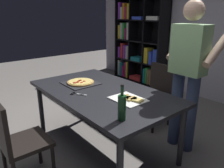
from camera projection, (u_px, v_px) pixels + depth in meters
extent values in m
plane|color=gray|center=(103.00, 146.00, 2.80)|extent=(12.00, 12.00, 0.00)
cube|color=#BCB7C6|center=(218.00, 25.00, 3.93)|extent=(6.40, 0.10, 2.80)
cube|color=#232328|center=(102.00, 92.00, 2.57)|extent=(1.80, 1.04, 0.04)
cylinder|color=#232328|center=(41.00, 109.00, 3.03)|extent=(0.06, 0.06, 0.71)
cylinder|color=#232328|center=(94.00, 94.00, 3.56)|extent=(0.06, 0.06, 0.71)
cylinder|color=#232328|center=(182.00, 137.00, 2.35)|extent=(0.06, 0.06, 0.71)
cube|color=black|center=(26.00, 142.00, 2.11)|extent=(0.42, 0.42, 0.04)
cube|color=black|center=(1.00, 126.00, 1.92)|extent=(0.42, 0.04, 0.45)
cylinder|color=black|center=(54.00, 164.00, 2.16)|extent=(0.04, 0.04, 0.41)
cylinder|color=black|center=(39.00, 147.00, 2.42)|extent=(0.04, 0.04, 0.41)
cylinder|color=black|center=(4.00, 160.00, 2.21)|extent=(0.04, 0.04, 0.41)
cube|color=black|center=(153.00, 98.00, 3.22)|extent=(0.42, 0.42, 0.04)
cube|color=black|center=(162.00, 79.00, 3.26)|extent=(0.42, 0.04, 0.45)
cylinder|color=black|center=(135.00, 111.00, 3.31)|extent=(0.04, 0.04, 0.41)
cylinder|color=black|center=(153.00, 120.00, 3.05)|extent=(0.04, 0.04, 0.41)
cylinder|color=black|center=(151.00, 105.00, 3.53)|extent=(0.04, 0.04, 0.41)
cylinder|color=black|center=(169.00, 112.00, 3.26)|extent=(0.04, 0.04, 0.41)
cube|color=black|center=(120.00, 39.00, 5.64)|extent=(0.03, 0.35, 1.95)
cube|color=black|center=(163.00, 44.00, 4.63)|extent=(0.03, 0.35, 1.95)
cube|color=black|center=(138.00, 80.00, 5.43)|extent=(1.40, 0.35, 0.03)
cube|color=black|center=(144.00, 41.00, 5.23)|extent=(1.40, 0.03, 1.95)
cube|color=black|center=(139.00, 61.00, 5.28)|extent=(1.34, 0.29, 0.03)
cube|color=black|center=(140.00, 41.00, 5.14)|extent=(1.34, 0.29, 0.03)
cube|color=black|center=(140.00, 20.00, 4.99)|extent=(1.34, 0.29, 0.03)
cube|color=black|center=(133.00, 40.00, 5.30)|extent=(0.03, 0.29, 1.89)
cube|color=black|center=(147.00, 42.00, 4.97)|extent=(0.03, 0.29, 1.89)
cube|color=silver|center=(122.00, 67.00, 5.79)|extent=(0.05, 0.22, 0.40)
cube|color=teal|center=(123.00, 69.00, 5.74)|extent=(0.06, 0.22, 0.35)
cube|color=#B21E66|center=(125.00, 71.00, 5.70)|extent=(0.06, 0.22, 0.27)
cube|color=#B21E66|center=(128.00, 69.00, 5.63)|extent=(0.06, 0.22, 0.38)
cube|color=yellow|center=(130.00, 69.00, 5.57)|extent=(0.06, 0.22, 0.40)
cube|color=red|center=(138.00, 78.00, 5.40)|extent=(0.35, 0.25, 0.09)
cube|color=teal|center=(147.00, 75.00, 5.15)|extent=(0.05, 0.22, 0.34)
cube|color=green|center=(149.00, 75.00, 5.10)|extent=(0.05, 0.22, 0.36)
cube|color=olive|center=(151.00, 76.00, 5.06)|extent=(0.06, 0.22, 0.34)
cube|color=olive|center=(153.00, 77.00, 5.01)|extent=(0.04, 0.22, 0.34)
cube|color=blue|center=(155.00, 77.00, 4.95)|extent=(0.05, 0.22, 0.38)
cube|color=olive|center=(158.00, 78.00, 4.91)|extent=(0.05, 0.22, 0.38)
cube|color=purple|center=(122.00, 52.00, 5.66)|extent=(0.07, 0.22, 0.27)
cube|color=red|center=(125.00, 50.00, 5.57)|extent=(0.07, 0.22, 0.37)
cube|color=purple|center=(127.00, 52.00, 5.51)|extent=(0.06, 0.22, 0.33)
cube|color=silver|center=(130.00, 52.00, 5.44)|extent=(0.07, 0.22, 0.32)
cube|color=teal|center=(138.00, 59.00, 5.25)|extent=(0.29, 0.25, 0.09)
cube|color=yellow|center=(149.00, 55.00, 4.98)|extent=(0.11, 0.22, 0.35)
cube|color=blue|center=(153.00, 58.00, 4.89)|extent=(0.08, 0.22, 0.28)
cube|color=blue|center=(158.00, 57.00, 4.79)|extent=(0.11, 0.22, 0.34)
cube|color=yellow|center=(122.00, 32.00, 5.51)|extent=(0.06, 0.22, 0.33)
cube|color=silver|center=(124.00, 31.00, 5.45)|extent=(0.07, 0.22, 0.38)
cube|color=green|center=(126.00, 31.00, 5.39)|extent=(0.05, 0.22, 0.38)
cube|color=#B21E66|center=(128.00, 34.00, 5.35)|extent=(0.05, 0.22, 0.26)
cube|color=silver|center=(131.00, 31.00, 5.27)|extent=(0.05, 0.22, 0.40)
cube|color=purple|center=(122.00, 11.00, 5.36)|extent=(0.06, 0.22, 0.38)
cube|color=silver|center=(124.00, 13.00, 5.31)|extent=(0.07, 0.22, 0.28)
cube|color=orange|center=(127.00, 11.00, 5.24)|extent=(0.07, 0.22, 0.36)
cube|color=#B21E66|center=(129.00, 13.00, 5.20)|extent=(0.05, 0.22, 0.28)
cube|color=yellow|center=(131.00, 12.00, 5.13)|extent=(0.06, 0.22, 0.34)
cube|color=blue|center=(140.00, 18.00, 4.96)|extent=(0.29, 0.25, 0.07)
cube|color=silver|center=(155.00, 18.00, 4.63)|extent=(0.31, 0.25, 0.08)
cylinder|color=#38476B|center=(190.00, 114.00, 2.60)|extent=(0.14, 0.14, 0.95)
cylinder|color=#38476B|center=(176.00, 109.00, 2.74)|extent=(0.14, 0.14, 0.95)
cube|color=#99CC8C|center=(190.00, 50.00, 2.44)|extent=(0.38, 0.22, 0.55)
sphere|color=#E0B293|center=(194.00, 10.00, 2.31)|extent=(0.22, 0.22, 0.22)
cylinder|color=#E0B293|center=(218.00, 48.00, 2.37)|extent=(0.09, 0.50, 0.39)
cylinder|color=#E0B293|center=(181.00, 44.00, 2.71)|extent=(0.09, 0.50, 0.39)
cube|color=#2D2D33|center=(81.00, 83.00, 2.82)|extent=(0.40, 0.40, 0.01)
cylinder|color=tan|center=(81.00, 82.00, 2.81)|extent=(0.34, 0.34, 0.02)
cylinder|color=#EACC6B|center=(81.00, 81.00, 2.81)|extent=(0.30, 0.30, 0.01)
cylinder|color=#B22819|center=(84.00, 81.00, 2.80)|extent=(0.04, 0.04, 0.00)
cylinder|color=#B22819|center=(82.00, 82.00, 2.74)|extent=(0.04, 0.04, 0.00)
cylinder|color=#B22819|center=(77.00, 82.00, 2.75)|extent=(0.04, 0.04, 0.00)
cylinder|color=#B22819|center=(80.00, 80.00, 2.84)|extent=(0.04, 0.04, 0.00)
cylinder|color=#B22819|center=(80.00, 80.00, 2.83)|extent=(0.04, 0.04, 0.00)
cylinder|color=#B22819|center=(75.00, 83.00, 2.72)|extent=(0.04, 0.04, 0.00)
cylinder|color=#B22819|center=(79.00, 81.00, 2.80)|extent=(0.04, 0.04, 0.00)
cylinder|color=#B22819|center=(78.00, 82.00, 2.76)|extent=(0.04, 0.04, 0.00)
cylinder|color=#B22819|center=(74.00, 83.00, 2.74)|extent=(0.04, 0.04, 0.00)
cube|color=white|center=(128.00, 99.00, 2.30)|extent=(0.36, 0.28, 0.01)
cube|color=#EACC6B|center=(130.00, 98.00, 2.29)|extent=(0.16, 0.16, 0.02)
cube|color=tan|center=(124.00, 98.00, 2.29)|extent=(0.08, 0.08, 0.02)
cube|color=#EACC6B|center=(136.00, 100.00, 2.25)|extent=(0.16, 0.12, 0.02)
cube|color=tan|center=(131.00, 98.00, 2.28)|extent=(0.04, 0.09, 0.02)
cube|color=#EACC6B|center=(129.00, 98.00, 2.30)|extent=(0.15, 0.10, 0.02)
cube|color=tan|center=(125.00, 96.00, 2.34)|extent=(0.03, 0.09, 0.02)
cylinder|color=#194723|center=(122.00, 108.00, 1.83)|extent=(0.07, 0.07, 0.22)
cylinder|color=#194723|center=(122.00, 91.00, 1.79)|extent=(0.03, 0.03, 0.08)
cylinder|color=black|center=(122.00, 86.00, 1.77)|extent=(0.03, 0.03, 0.02)
cube|color=silver|center=(82.00, 95.00, 2.43)|extent=(0.10, 0.08, 0.01)
cube|color=silver|center=(82.00, 95.00, 2.43)|extent=(0.12, 0.06, 0.01)
torus|color=black|center=(74.00, 93.00, 2.48)|extent=(0.06, 0.06, 0.01)
torus|color=black|center=(72.00, 94.00, 2.45)|extent=(0.06, 0.06, 0.01)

